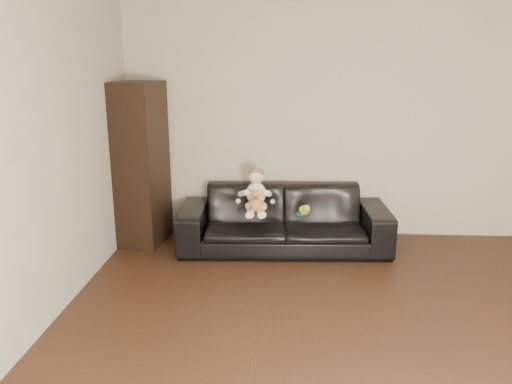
# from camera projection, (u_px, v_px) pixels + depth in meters

# --- Properties ---
(floor) EXTENTS (5.50, 5.50, 0.00)m
(floor) POSITION_uv_depth(u_px,v_px,m) (391.00, 376.00, 3.22)
(floor) COLOR #351F12
(floor) RESTS_ON ground
(wall_back) EXTENTS (5.00, 0.00, 5.00)m
(wall_back) POSITION_uv_depth(u_px,v_px,m) (349.00, 122.00, 5.54)
(wall_back) COLOR #B8AE9B
(wall_back) RESTS_ON ground
(sofa) EXTENTS (2.25, 0.96, 0.65)m
(sofa) POSITION_uv_depth(u_px,v_px,m) (284.00, 219.00, 5.35)
(sofa) COLOR black
(sofa) RESTS_ON floor
(cabinet) EXTENTS (0.52, 0.66, 1.76)m
(cabinet) POSITION_uv_depth(u_px,v_px,m) (141.00, 164.00, 5.39)
(cabinet) COLOR black
(cabinet) RESTS_ON floor
(shelf_item) EXTENTS (0.21, 0.27, 0.28)m
(shelf_item) POSITION_uv_depth(u_px,v_px,m) (141.00, 128.00, 5.28)
(shelf_item) COLOR silver
(shelf_item) RESTS_ON cabinet
(baby) EXTENTS (0.35, 0.42, 0.47)m
(baby) POSITION_uv_depth(u_px,v_px,m) (256.00, 193.00, 5.17)
(baby) COLOR silver
(baby) RESTS_ON sofa
(teddy_bear) EXTENTS (0.13, 0.13, 0.23)m
(teddy_bear) POSITION_uv_depth(u_px,v_px,m) (256.00, 201.00, 5.04)
(teddy_bear) COLOR #BB8035
(teddy_bear) RESTS_ON sofa
(toy_green) EXTENTS (0.12, 0.15, 0.10)m
(toy_green) POSITION_uv_depth(u_px,v_px,m) (304.00, 210.00, 5.15)
(toy_green) COLOR #ACC417
(toy_green) RESTS_ON sofa
(toy_rattle) EXTENTS (0.08, 0.08, 0.07)m
(toy_rattle) POSITION_uv_depth(u_px,v_px,m) (302.00, 210.00, 5.19)
(toy_rattle) COLOR orange
(toy_rattle) RESTS_ON sofa
(toy_blue_disc) EXTENTS (0.12, 0.12, 0.01)m
(toy_blue_disc) POSITION_uv_depth(u_px,v_px,m) (301.00, 214.00, 5.16)
(toy_blue_disc) COLOR blue
(toy_blue_disc) RESTS_ON sofa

